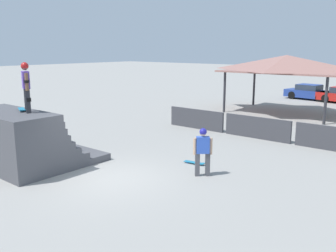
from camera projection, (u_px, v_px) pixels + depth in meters
ground_plane at (108, 178)px, 12.53m from camera, size 160.00×160.00×0.00m
quarter_pipe_ramp at (21, 142)px, 13.78m from camera, size 4.02×3.84×2.07m
skater_on_deck at (26, 84)px, 12.95m from camera, size 0.74×0.46×1.74m
skateboard_on_deck at (22, 109)px, 13.42m from camera, size 0.83×0.52×0.09m
bystander_walking at (203, 148)px, 12.60m from camera, size 0.55×0.51×1.67m
skateboard_on_ground at (195, 163)px, 14.07m from camera, size 0.84×0.31×0.09m
barrier_fence at (257, 128)px, 17.98m from camera, size 10.55×0.12×1.05m
pavilion_shelter at (286, 64)px, 24.39m from camera, size 7.79×5.04×3.84m
parked_car_blue at (310, 92)px, 31.63m from camera, size 4.18×2.14×1.27m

